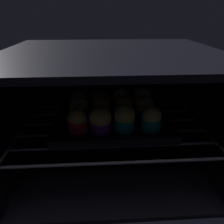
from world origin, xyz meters
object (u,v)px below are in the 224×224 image
muffin_row1_col1 (102,108)px  muffin_row2_col3 (141,98)px  muffin_row0_col1 (100,120)px  muffin_row1_col0 (79,109)px  baking_tray (112,119)px  muffin_row2_col1 (101,101)px  muffin_row2_col2 (120,99)px  muffin_row1_col2 (124,108)px  muffin_row0_col3 (152,119)px  muffin_row1_col3 (144,108)px  muffin_row0_col2 (125,118)px  muffin_row2_col0 (80,100)px  muffin_row0_col0 (77,120)px

muffin_row1_col1 → muffin_row2_col3: (13.37, 6.87, 0.13)cm
muffin_row0_col1 → muffin_row1_col0: (-6.29, 6.73, 0.07)cm
baking_tray → muffin_row2_col1: (-3.44, 6.68, 3.53)cm
muffin_row1_col0 → muffin_row1_col1: size_ratio=1.00×
muffin_row2_col2 → muffin_row2_col3: muffin_row2_col3 is taller
baking_tray → muffin_row1_col2: muffin_row1_col2 is taller
muffin_row0_col3 → muffin_row2_col3: bearing=90.8°
muffin_row2_col1 → muffin_row2_col2: muffin_row2_col2 is taller
muffin_row1_col3 → muffin_row2_col2: size_ratio=1.03×
muffin_row1_col1 → muffin_row1_col3: (12.98, -0.10, -0.04)cm
muffin_row0_col1 → muffin_row2_col1: muffin_row0_col1 is taller
muffin_row0_col2 → muffin_row1_col2: bearing=85.2°
muffin_row0_col1 → muffin_row0_col3: bearing=-0.3°
muffin_row0_col2 → muffin_row2_col1: muffin_row0_col2 is taller
muffin_row2_col2 → muffin_row1_col2: bearing=-87.7°
muffin_row0_col3 → muffin_row2_col1: 19.60cm
baking_tray → muffin_row2_col0: size_ratio=4.93×
muffin_row2_col2 → muffin_row0_col2: bearing=-91.0°
muffin_row0_col2 → muffin_row1_col3: 9.48cm
muffin_row1_col3 → muffin_row2_col0: 21.42cm
muffin_row0_col2 → muffin_row0_col3: 7.47cm
muffin_row0_col3 → muffin_row2_col0: same height
muffin_row0_col0 → muffin_row0_col3: (20.34, -0.65, 0.05)cm
muffin_row0_col1 → muffin_row2_col3: (13.88, 13.70, 0.20)cm
muffin_row0_col1 → muffin_row2_col0: size_ratio=1.03×
muffin_row0_col3 → muffin_row1_col0: 21.46cm
muffin_row2_col0 → muffin_row2_col3: 20.57cm
muffin_row0_col0 → muffin_row0_col1: 6.30cm
muffin_row1_col3 → muffin_row2_col2: (-6.62, 7.38, -0.00)cm
muffin_row0_col3 → muffin_row1_col3: size_ratio=0.93×
muffin_row1_col2 → muffin_row2_col1: (-7.02, 6.99, -0.36)cm
muffin_row1_col1 → muffin_row2_col2: bearing=48.9°
muffin_row1_col3 → muffin_row2_col1: bearing=152.4°
muffin_row2_col1 → muffin_row2_col0: bearing=178.0°
muffin_row0_col1 → muffin_row2_col0: bearing=115.6°
muffin_row0_col1 → muffin_row2_col1: 13.71cm
muffin_row2_col1 → muffin_row2_col3: 13.75cm
muffin_row1_col1 → muffin_row2_col3: bearing=27.2°
muffin_row1_col3 → muffin_row2_col0: (-20.17, 7.21, -0.19)cm
muffin_row1_col2 → muffin_row2_col2: 7.40cm
muffin_row0_col1 → muffin_row1_col2: size_ratio=0.98×
baking_tray → muffin_row1_col0: muffin_row1_col0 is taller
muffin_row1_col0 → muffin_row0_col3: bearing=-18.5°
muffin_row1_col1 → muffin_row1_col3: bearing=-0.4°
muffin_row0_col3 → muffin_row2_col1: size_ratio=1.03×
muffin_row1_col1 → muffin_row2_col0: (-7.20, 7.11, -0.23)cm
muffin_row1_col0 → muffin_row1_col1: bearing=0.9°
muffin_row1_col1 → baking_tray: bearing=3.6°
muffin_row0_col2 → muffin_row2_col3: muffin_row0_col2 is taller
muffin_row2_col0 → muffin_row0_col1: bearing=-64.4°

